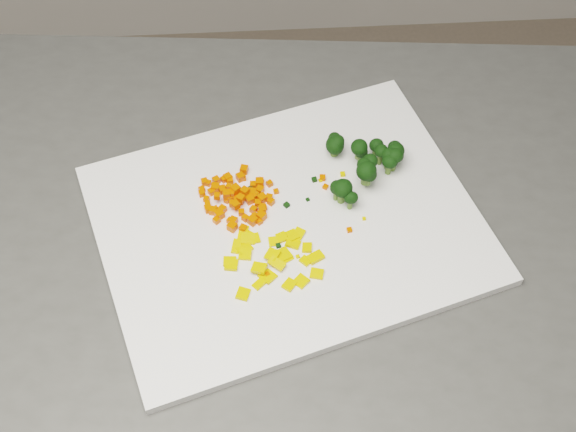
{
  "coord_description": "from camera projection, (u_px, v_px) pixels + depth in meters",
  "views": [
    {
      "loc": [
        0.21,
        0.02,
        1.7
      ],
      "look_at": [
        0.25,
        0.59,
        0.92
      ],
      "focal_mm": 50.0,
      "sensor_mm": 36.0,
      "label": 1
    }
  ],
  "objects": [
    {
      "name": "pepper_chunk_7",
      "position": [
        248.0,
        239.0,
        0.96
      ],
      "size": [
        0.02,
        0.02,
        0.01
      ],
      "primitive_type": "cube",
      "rotation": [
        -0.14,
        -0.14,
        3.07
      ],
      "color": "yellow",
      "rests_on": "pepper_pile"
    },
    {
      "name": "carrot_cube_36",
      "position": [
        217.0,
        220.0,
        0.97
      ],
      "size": [
        0.01,
        0.01,
        0.01
      ],
      "primitive_type": "cube",
      "rotation": [
        0.0,
        0.0,
        2.3
      ],
      "color": "#F24402",
      "rests_on": "carrot_pile"
    },
    {
      "name": "carrot_cube_0",
      "position": [
        236.0,
        189.0,
        0.99
      ],
      "size": [
        0.01,
        0.01,
        0.01
      ],
      "primitive_type": "cube",
      "rotation": [
        0.0,
        0.0,
        2.24
      ],
      "color": "#F24402",
      "rests_on": "carrot_pile"
    },
    {
      "name": "carrot_cube_53",
      "position": [
        205.0,
        182.0,
        1.01
      ],
      "size": [
        0.01,
        0.01,
        0.01
      ],
      "primitive_type": "cube",
      "rotation": [
        0.0,
        0.0,
        1.83
      ],
      "color": "#F24402",
      "rests_on": "carrot_pile"
    },
    {
      "name": "carrot_cube_32",
      "position": [
        231.0,
        195.0,
        0.99
      ],
      "size": [
        0.01,
        0.01,
        0.01
      ],
      "primitive_type": "cube",
      "rotation": [
        0.0,
        0.0,
        1.01
      ],
      "color": "#F24402",
      "rests_on": "carrot_pile"
    },
    {
      "name": "carrot_cube_40",
      "position": [
        224.0,
        179.0,
        1.01
      ],
      "size": [
        0.01,
        0.01,
        0.01
      ],
      "primitive_type": "cube",
      "rotation": [
        0.0,
        0.0,
        0.59
      ],
      "color": "#F24402",
      "rests_on": "carrot_pile"
    },
    {
      "name": "carrot_cube_68",
      "position": [
        262.0,
        210.0,
        0.98
      ],
      "size": [
        0.01,
        0.01,
        0.01
      ],
      "primitive_type": "cube",
      "rotation": [
        0.0,
        0.0,
        0.18
      ],
      "color": "#F24402",
      "rests_on": "carrot_pile"
    },
    {
      "name": "carrot_cube_14",
      "position": [
        212.0,
        192.0,
        1.0
      ],
      "size": [
        0.01,
        0.01,
        0.01
      ],
      "primitive_type": "cube",
      "rotation": [
        0.0,
        0.0,
        0.56
      ],
      "color": "#F24402",
      "rests_on": "carrot_pile"
    },
    {
      "name": "broccoli_floret_5",
      "position": [
        360.0,
        155.0,
        1.02
      ],
      "size": [
        0.02,
        0.02,
        0.03
      ],
      "primitive_type": null,
      "color": "black",
      "rests_on": "broccoli_pile"
    },
    {
      "name": "cutting_board",
      "position": [
        288.0,
        224.0,
        0.98
      ],
      "size": [
        0.53,
        0.47,
        0.01
      ],
      "primitive_type": "cube",
      "rotation": [
        0.0,
        0.0,
        0.3
      ],
      "color": "white",
      "rests_on": "counter_block"
    },
    {
      "name": "stray_bit_9",
      "position": [
        325.0,
        187.0,
        1.0
      ],
      "size": [
        0.01,
        0.01,
        0.0
      ],
      "primitive_type": "cube",
      "rotation": [
        0.0,
        0.0,
        0.96
      ],
      "color": "#F24402",
      "rests_on": "cutting_board"
    },
    {
      "name": "carrot_cube_20",
      "position": [
        244.0,
        170.0,
        1.02
      ],
      "size": [
        0.01,
        0.01,
        0.01
      ],
      "primitive_type": "cube",
      "rotation": [
        0.0,
        0.0,
        1.3
      ],
      "color": "#F24402",
      "rests_on": "carrot_pile"
    },
    {
      "name": "pepper_pile",
      "position": [
        275.0,
        258.0,
        0.93
      ],
      "size": [
        0.12,
        0.12,
        0.02
      ],
      "primitive_type": null,
      "color": "yellow",
      "rests_on": "cutting_board"
    },
    {
      "name": "carrot_cube_33",
      "position": [
        255.0,
        216.0,
        0.98
      ],
      "size": [
        0.01,
        0.01,
        0.01
      ],
      "primitive_type": "cube",
      "rotation": [
        0.0,
        0.0,
        2.11
      ],
      "color": "#F24402",
      "rests_on": "carrot_pile"
    },
    {
      "name": "carrot_cube_24",
      "position": [
        270.0,
        184.0,
        1.0
      ],
      "size": [
        0.01,
        0.01,
        0.01
      ],
      "primitive_type": "cube",
      "rotation": [
        0.0,
        0.0,
        0.54
      ],
      "color": "#F24402",
      "rests_on": "carrot_pile"
    },
    {
      "name": "counter_block",
      "position": [
        295.0,
        375.0,
        1.35
      ],
      "size": [
        0.99,
        0.74,
        0.9
      ],
      "primitive_type": "cube",
      "rotation": [
        0.0,
        0.0,
        -0.09
      ],
      "color": "#444441",
      "rests_on": "ground"
    },
    {
      "name": "carrot_cube_52",
      "position": [
        260.0,
        181.0,
        1.01
      ],
      "size": [
        0.01,
        0.01,
        0.01
      ],
      "primitive_type": "cube",
      "rotation": [
        0.0,
        0.0,
        2.38
      ],
      "color": "#F24402",
      "rests_on": "carrot_pile"
    },
    {
      "name": "pepper_chunk_24",
      "position": [
        305.0,
        261.0,
        0.94
      ],
      "size": [
        0.02,
        0.02,
        0.0
      ],
      "primitive_type": "cube",
      "rotation": [
        0.02,
        0.0,
        2.34
      ],
      "color": "yellow",
      "rests_on": "pepper_pile"
    },
    {
      "name": "carrot_cube_66",
      "position": [
        260.0,
        190.0,
        1.0
      ],
      "size": [
        0.01,
        0.01,
        0.01
      ],
      "primitive_type": "cube",
      "rotation": [
        0.0,
        0.0,
        1.05
      ],
      "color": "#F24402",
      "rests_on": "carrot_pile"
    },
    {
      "name": "carrot_cube_48",
      "position": [
        244.0,
        178.0,
        1.01
      ],
      "size": [
        0.01,
        0.01,
        0.01
      ],
      "primitive_type": "cube",
      "rotation": [
        0.0,
        0.0,
        0.08
      ],
      "color": "#F24402",
      "rests_on": "carrot_pile"
    },
    {
      "name": "stray_bit_6",
      "position": [
        267.0,
        274.0,
        0.93
      ],
      "size": [
        0.01,
        0.01,
        0.0
      ],
      "primitive_type": "cube",
      "rotation": [
        0.0,
        0.0,
        0.53
      ],
      "color": "#F24402",
      "rests_on": "cutting_board"
    },
    {
      "name": "carrot_cube_2",
      "position": [
        216.0,
        188.0,
        1.0
      ],
      "size": [
        0.01,
        0.01,
        0.01
      ],
      "primitive_type": "cube",
      "rotation": [
        0.0,
        0.0,
        1.1
      ],
      "color": "#F24402",
      "rests_on": "carrot_pile"
    },
    {
      "name": "carrot_cube_30",
      "position": [
        238.0,
        200.0,
        0.99
      ],
      "size": [
        0.01,
        0.01,
        0.01
      ],
      "primitive_type": "cube",
      "rotation": [
        0.0,
        0.0,
        1.83
      ],
      "color": "#F24402",
      "rests_on": "carrot_pile"
    },
    {
      "name": "pepper_chunk_18",
      "position": [
        274.0,
        242.0,
        0.95
      ],
      "size": [
        0.01,
        0.01,
        0.01
      ],
      "primitive_type": "cube",
      "rotation": [
        0.04,
        -0.12,
        1.67
      ],
      "color": "yellow",
      "rests_on": "pepper_pile"
    },
    {
      "name": "carrot_cube_50",
      "position": [
        253.0,
        220.0,
        0.97
      ],
      "size": [
        0.01,
        0.01,
        0.01
      ],
      "primitive_type": "cube",
      "rotation": [
        0.0,
        0.0,
        0.79
      ],
      "color": "#F24402",
      "rests_on": "carrot_pile"
    },
    {
      "name": "carrot_cube_19",
      "position": [
        262.0,
        198.0,
        0.99
      ],
      "size": [
        0.01,
        0.01,
        0.01
      ],
      "primitive_type": "cube",
      "rotation": [
        0.0,
        0.0,
        2.17
      ],
      "color": "#F24402",
      "rests_on": "carrot_pile"
    },
    {
      "name": "carrot_cube_64",
      "position": [
        215.0,
        188.0,
        1.0
      ],
      "size": [
        0.01,
        0.01,
        0.01
      ],
      "primitive_type": "cube",
      "rotation": [
        0.0,
        0.0,
        1.39
      ],
      "color": "#F24402",
      "rests_on": "carrot_pile"
    },
    {
      "name": "carrot_cube_28",
      "position": [
        271.0,
        202.0,
        0.99
      ],
      "size": [
        0.01,
        0.01,
        0.01
      ],
      "primitive_type": "cube",
      "rotation": [
        0.0,
        0.0,
        0.84
      ],
      "color": "#F24402",
      "rests_on": "carrot_pile"
    },
    {
      "name": "carrot_cube_22",
      "position": [
        230.0,
        197.0,
        0.99
      ],
      "size": [
        0.01,
        0.01,
        0.01
      ],
      "primitive_type": "cube",
      "rotation": [
        0.0,
        0.0,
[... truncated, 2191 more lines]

